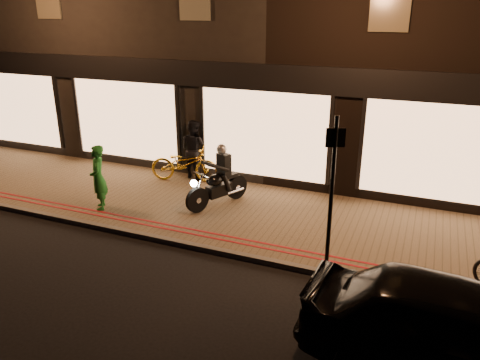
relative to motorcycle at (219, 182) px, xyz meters
The scene contains 11 objects.
ground 2.38m from the motorcycle, 75.73° to the right, with size 90.00×90.00×0.00m, color black.
sidewalk 0.90m from the motorcycle, 19.49° to the right, with size 50.00×4.00×0.12m, color brown.
kerb_stone 2.32m from the motorcycle, 75.41° to the right, with size 50.00×0.14×0.12m, color #59544C.
red_kerb_lines 1.84m from the motorcycle, 71.26° to the right, with size 50.00×0.26×0.01m.
building_row 7.67m from the motorcycle, 85.30° to the left, with size 48.00×10.11×8.50m.
motorcycle is the anchor object (origin of this frame).
sign_post 3.92m from the motorcycle, 31.11° to the right, with size 0.33×0.17×3.00m.
bicycle_gold 2.05m from the motorcycle, 143.72° to the left, with size 0.69×1.98×1.04m, color gold.
person_green 2.98m from the motorcycle, 153.24° to the right, with size 0.60×0.39×1.64m, color #1C6A23.
person_dark 2.23m from the motorcycle, 133.81° to the left, with size 0.84×0.66×1.73m, color black.
parked_car 6.80m from the motorcycle, 36.30° to the right, with size 1.74×4.32×1.47m, color black.
Camera 1 is at (4.17, -7.81, 4.90)m, focal length 35.00 mm.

